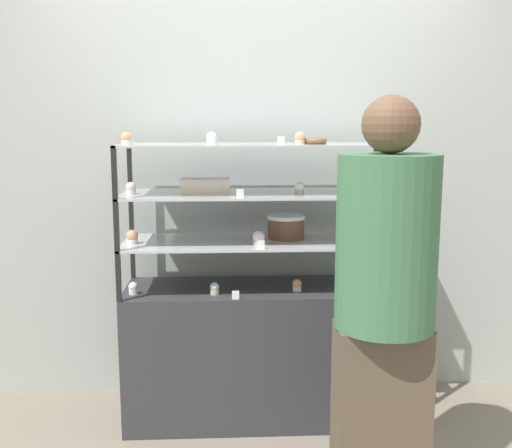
{
  "coord_description": "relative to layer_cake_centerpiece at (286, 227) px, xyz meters",
  "views": [
    {
      "loc": [
        -0.16,
        -3.11,
        1.6
      ],
      "look_at": [
        0.0,
        0.0,
        1.08
      ],
      "focal_mm": 42.0,
      "sensor_mm": 36.0,
      "label": 1
    }
  ],
  "objects": [
    {
      "name": "ground_plane",
      "position": [
        -0.16,
        -0.05,
        -1.05
      ],
      "size": [
        20.0,
        20.0,
        0.0
      ],
      "primitive_type": "plane",
      "color": "gray"
    },
    {
      "name": "back_wall",
      "position": [
        -0.16,
        0.34,
        0.25
      ],
      "size": [
        8.0,
        0.05,
        2.6
      ],
      "color": "#A8B2AD",
      "rests_on": "ground_plane"
    },
    {
      "name": "display_base",
      "position": [
        -0.16,
        -0.05,
        -0.69
      ],
      "size": [
        1.4,
        0.49,
        0.74
      ],
      "color": "#333338",
      "rests_on": "ground_plane"
    },
    {
      "name": "display_riser_lower",
      "position": [
        -0.16,
        -0.05,
        -0.08
      ],
      "size": [
        1.4,
        0.49,
        0.25
      ],
      "color": "black",
      "rests_on": "display_base"
    },
    {
      "name": "display_riser_middle",
      "position": [
        -0.16,
        -0.05,
        0.18
      ],
      "size": [
        1.4,
        0.49,
        0.25
      ],
      "color": "black",
      "rests_on": "display_riser_lower"
    },
    {
      "name": "display_riser_upper",
      "position": [
        -0.16,
        -0.05,
        0.43
      ],
      "size": [
        1.4,
        0.49,
        0.25
      ],
      "color": "black",
      "rests_on": "display_riser_middle"
    },
    {
      "name": "layer_cake_centerpiece",
      "position": [
        0.0,
        0.0,
        0.0
      ],
      "size": [
        0.2,
        0.2,
        0.13
      ],
      "color": "brown",
      "rests_on": "display_riser_lower"
    },
    {
      "name": "sheet_cake_frosted",
      "position": [
        -0.43,
        -0.04,
        0.23
      ],
      "size": [
        0.25,
        0.16,
        0.07
      ],
      "color": "beige",
      "rests_on": "display_riser_middle"
    },
    {
      "name": "cupcake_0",
      "position": [
        -0.8,
        -0.15,
        -0.29
      ],
      "size": [
        0.05,
        0.05,
        0.06
      ],
      "color": "white",
      "rests_on": "display_base"
    },
    {
      "name": "cupcake_1",
      "position": [
        -0.38,
        -0.18,
        -0.29
      ],
      "size": [
        0.05,
        0.05,
        0.06
      ],
      "color": "#CCB28C",
      "rests_on": "display_base"
    },
    {
      "name": "cupcake_2",
      "position": [
        0.05,
        -0.14,
        -0.29
      ],
      "size": [
        0.05,
        0.05,
        0.06
      ],
      "color": "white",
      "rests_on": "display_base"
    },
    {
      "name": "cupcake_3",
      "position": [
        0.48,
        -0.11,
        -0.29
      ],
      "size": [
        0.05,
        0.05,
        0.06
      ],
      "color": "#CCB28C",
      "rests_on": "display_base"
    },
    {
      "name": "price_tag_0",
      "position": [
        -0.28,
        -0.27,
        -0.3
      ],
      "size": [
        0.04,
        0.0,
        0.04
      ],
      "color": "white",
      "rests_on": "display_base"
    },
    {
      "name": "cupcake_4",
      "position": [
        -0.81,
        -0.1,
        -0.03
      ],
      "size": [
        0.06,
        0.06,
        0.07
      ],
      "color": "white",
      "rests_on": "display_riser_lower"
    },
    {
      "name": "cupcake_5",
      "position": [
        -0.16,
        -0.16,
        -0.03
      ],
      "size": [
        0.06,
        0.06,
        0.07
      ],
      "color": "#CCB28C",
      "rests_on": "display_riser_lower"
    },
    {
      "name": "cupcake_6",
      "position": [
        0.47,
        -0.11,
        -0.03
      ],
      "size": [
        0.06,
        0.06,
        0.07
      ],
      "color": "beige",
      "rests_on": "display_riser_lower"
    },
    {
      "name": "price_tag_1",
      "position": [
        -0.15,
        -0.27,
        -0.04
      ],
      "size": [
        0.04,
        0.0,
        0.04
      ],
      "color": "white",
      "rests_on": "display_riser_lower"
    },
    {
      "name": "cupcake_7",
      "position": [
        -0.81,
        -0.09,
        0.22
      ],
      "size": [
        0.05,
        0.05,
        0.06
      ],
      "color": "white",
      "rests_on": "display_riser_middle"
    },
    {
      "name": "cupcake_8",
      "position": [
        0.06,
        -0.12,
        0.22
      ],
      "size": [
        0.05,
        0.05,
        0.06
      ],
      "color": "#CCB28C",
      "rests_on": "display_riser_middle"
    },
    {
      "name": "cupcake_9",
      "position": [
        0.48,
        -0.15,
        0.22
      ],
      "size": [
        0.05,
        0.05,
        0.06
      ],
      "color": "beige",
      "rests_on": "display_riser_middle"
    },
    {
      "name": "price_tag_2",
      "position": [
        -0.25,
        -0.27,
        0.21
      ],
      "size": [
        0.04,
        0.0,
        0.04
      ],
      "color": "white",
      "rests_on": "display_riser_middle"
    },
    {
      "name": "cupcake_10",
      "position": [
        -0.81,
        -0.15,
        0.47
      ],
      "size": [
        0.05,
        0.05,
        0.06
      ],
      "color": "beige",
      "rests_on": "display_riser_upper"
    },
    {
      "name": "cupcake_11",
      "position": [
        -0.39,
        -0.15,
        0.47
      ],
      "size": [
        0.05,
        0.05,
        0.06
      ],
      "color": "white",
      "rests_on": "display_riser_upper"
    },
    {
      "name": "cupcake_12",
      "position": [
        0.06,
        -0.11,
        0.47
      ],
      "size": [
        0.05,
        0.05,
        0.06
      ],
      "color": "#CCB28C",
      "rests_on": "display_riser_upper"
    },
    {
      "name": "cupcake_13",
      "position": [
        0.48,
        -0.15,
        0.47
      ],
      "size": [
        0.05,
        0.05,
        0.06
      ],
      "color": "beige",
      "rests_on": "display_riser_upper"
    },
    {
      "name": "price_tag_3",
      "position": [
        -0.05,
        -0.27,
        0.47
      ],
      "size": [
        0.04,
        0.0,
        0.04
      ],
      "color": "white",
      "rests_on": "display_riser_upper"
    },
    {
      "name": "donut_glazed",
      "position": [
        0.14,
        -0.09,
        0.46
      ],
      "size": [
        0.12,
        0.12,
        0.03
      ],
      "color": "brown",
      "rests_on": "display_riser_upper"
    },
    {
      "name": "customer_figure",
      "position": [
        0.31,
        -0.88,
        -0.14
      ],
      "size": [
        0.4,
        0.4,
        1.71
      ],
      "color": "brown",
      "rests_on": "ground_plane"
    }
  ]
}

